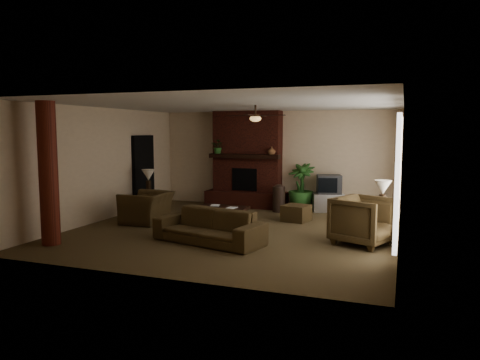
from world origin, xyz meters
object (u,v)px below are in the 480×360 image
at_px(floor_vase, 279,196).
at_px(lamp_left, 148,177).
at_px(coffee_table, 222,209).
at_px(side_table_left, 149,203).
at_px(log_column, 48,174).
at_px(lamp_right, 383,190).
at_px(sofa, 209,221).
at_px(tv_stand, 328,202).
at_px(armchair_left, 147,202).
at_px(side_table_right, 382,223).
at_px(ottoman, 296,213).
at_px(floor_plant, 301,197).
at_px(armchair_right, 364,218).

height_order(floor_vase, lamp_left, lamp_left).
xyz_separation_m(coffee_table, side_table_left, (-2.41, 0.70, -0.10)).
relative_size(log_column, lamp_left, 4.31).
bearing_deg(lamp_right, lamp_left, 173.82).
bearing_deg(sofa, floor_vase, 97.53).
bearing_deg(tv_stand, lamp_left, -175.63).
bearing_deg(armchair_left, side_table_right, 92.36).
relative_size(sofa, ottoman, 3.76).
distance_m(log_column, floor_vase, 6.08).
relative_size(sofa, lamp_right, 3.47).
distance_m(sofa, tv_stand, 4.68).
relative_size(sofa, coffee_table, 1.88).
bearing_deg(tv_stand, side_table_right, -78.64).
xyz_separation_m(coffee_table, tv_stand, (2.09, 2.66, -0.12)).
xyz_separation_m(ottoman, floor_vase, (-0.74, 1.10, 0.23)).
height_order(coffee_table, floor_vase, floor_vase).
bearing_deg(log_column, lamp_left, 89.12).
bearing_deg(tv_stand, lamp_right, -78.95).
relative_size(lamp_left, lamp_right, 1.00).
distance_m(armchair_left, lamp_right, 5.49).
xyz_separation_m(tv_stand, floor_plant, (-0.76, -0.00, 0.12)).
bearing_deg(lamp_right, tv_stand, 120.44).
bearing_deg(armchair_right, log_column, 132.79).
distance_m(sofa, lamp_right, 3.70).
xyz_separation_m(tv_stand, lamp_right, (1.55, -2.63, 0.75)).
distance_m(armchair_left, lamp_left, 1.32).
height_order(floor_plant, side_table_right, floor_plant).
xyz_separation_m(floor_plant, lamp_left, (-3.74, -1.98, 0.63)).
relative_size(side_table_left, side_table_right, 1.00).
xyz_separation_m(ottoman, lamp_right, (2.07, -1.01, 0.80)).
bearing_deg(floor_plant, armchair_left, -135.87).
bearing_deg(armchair_right, coffee_table, 99.33).
distance_m(log_column, side_table_left, 3.76).
bearing_deg(floor_plant, side_table_left, -152.34).
distance_m(floor_plant, lamp_left, 4.27).
bearing_deg(log_column, floor_vase, 56.80).
bearing_deg(log_column, armchair_left, 75.46).
distance_m(armchair_left, floor_vase, 3.65).
bearing_deg(side_table_left, lamp_right, -6.33).
bearing_deg(armchair_left, tv_stand, 125.66).
bearing_deg(sofa, lamp_right, 41.91).
distance_m(tv_stand, floor_plant, 0.77).
distance_m(sofa, ottoman, 2.98).
bearing_deg(side_table_left, sofa, -40.42).
distance_m(armchair_right, floor_vase, 3.87).
height_order(log_column, armchair_right, log_column).
height_order(armchair_right, lamp_left, lamp_left).
relative_size(ottoman, lamp_left, 0.92).
relative_size(sofa, tv_stand, 2.65).
distance_m(floor_vase, lamp_right, 3.56).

